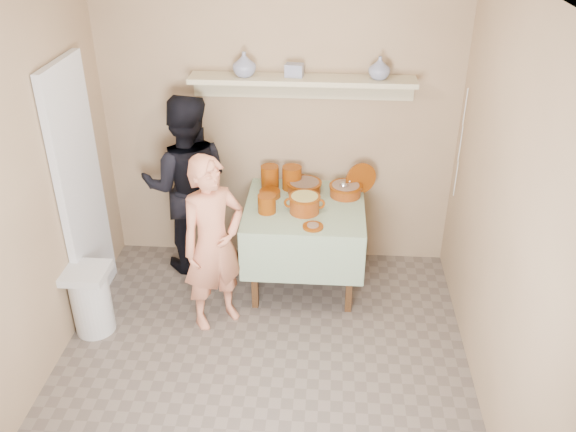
# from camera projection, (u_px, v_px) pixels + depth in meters

# --- Properties ---
(ground) EXTENTS (3.50, 3.50, 0.00)m
(ground) POSITION_uv_depth(u_px,v_px,m) (259.00, 386.00, 4.24)
(ground) COLOR #65584F
(ground) RESTS_ON ground
(tile_panel) EXTENTS (0.06, 0.70, 2.00)m
(tile_panel) POSITION_uv_depth(u_px,v_px,m) (81.00, 190.00, 4.67)
(tile_panel) COLOR silver
(tile_panel) RESTS_ON ground
(plate_stack_a) EXTENTS (0.15, 0.15, 0.20)m
(plate_stack_a) POSITION_uv_depth(u_px,v_px,m) (270.00, 177.00, 5.19)
(plate_stack_a) COLOR #682C0A
(plate_stack_a) RESTS_ON serving_table
(plate_stack_b) EXTENTS (0.17, 0.17, 0.20)m
(plate_stack_b) POSITION_uv_depth(u_px,v_px,m) (292.00, 178.00, 5.19)
(plate_stack_b) COLOR #682C0A
(plate_stack_b) RESTS_ON serving_table
(bowl_stack) EXTENTS (0.15, 0.15, 0.15)m
(bowl_stack) POSITION_uv_depth(u_px,v_px,m) (267.00, 204.00, 4.83)
(bowl_stack) COLOR #682C0A
(bowl_stack) RESTS_ON serving_table
(empty_bowl) EXTENTS (0.18, 0.18, 0.05)m
(empty_bowl) POSITION_uv_depth(u_px,v_px,m) (270.00, 194.00, 5.09)
(empty_bowl) COLOR #682C0A
(empty_bowl) RESTS_ON serving_table
(propped_lid) EXTENTS (0.27, 0.15, 0.27)m
(propped_lid) POSITION_uv_depth(u_px,v_px,m) (361.00, 178.00, 5.13)
(propped_lid) COLOR #682C0A
(propped_lid) RESTS_ON serving_table
(vase_right) EXTENTS (0.19, 0.19, 0.18)m
(vase_right) POSITION_uv_depth(u_px,v_px,m) (380.00, 68.00, 4.72)
(vase_right) COLOR navy
(vase_right) RESTS_ON wall_shelf
(vase_left) EXTENTS (0.24, 0.24, 0.19)m
(vase_left) POSITION_uv_depth(u_px,v_px,m) (244.00, 64.00, 4.77)
(vase_left) COLOR navy
(vase_left) RESTS_ON wall_shelf
(ceramic_box) EXTENTS (0.15, 0.12, 0.10)m
(ceramic_box) POSITION_uv_depth(u_px,v_px,m) (294.00, 70.00, 4.79)
(ceramic_box) COLOR navy
(ceramic_box) RESTS_ON wall_shelf
(person_cook) EXTENTS (0.61, 0.58, 1.41)m
(person_cook) POSITION_uv_depth(u_px,v_px,m) (213.00, 244.00, 4.55)
(person_cook) COLOR #D57D5C
(person_cook) RESTS_ON ground
(person_helper) EXTENTS (0.85, 0.70, 1.60)m
(person_helper) POSITION_uv_depth(u_px,v_px,m) (187.00, 185.00, 5.19)
(person_helper) COLOR black
(person_helper) RESTS_ON ground
(room_shell) EXTENTS (3.04, 3.54, 2.62)m
(room_shell) POSITION_uv_depth(u_px,v_px,m) (252.00, 178.00, 3.46)
(room_shell) COLOR tan
(room_shell) RESTS_ON ground
(serving_table) EXTENTS (0.97, 0.97, 0.76)m
(serving_table) POSITION_uv_depth(u_px,v_px,m) (305.00, 218.00, 5.03)
(serving_table) COLOR #4C2D16
(serving_table) RESTS_ON ground
(cazuela_meat_a) EXTENTS (0.30, 0.30, 0.10)m
(cazuela_meat_a) POSITION_uv_depth(u_px,v_px,m) (304.00, 186.00, 5.14)
(cazuela_meat_a) COLOR #692406
(cazuela_meat_a) RESTS_ON serving_table
(cazuela_meat_b) EXTENTS (0.28, 0.28, 0.10)m
(cazuela_meat_b) POSITION_uv_depth(u_px,v_px,m) (345.00, 189.00, 5.09)
(cazuela_meat_b) COLOR #692406
(cazuela_meat_b) RESTS_ON serving_table
(ladle) EXTENTS (0.08, 0.26, 0.19)m
(ladle) POSITION_uv_depth(u_px,v_px,m) (344.00, 185.00, 5.03)
(ladle) COLOR silver
(ladle) RESTS_ON cazuela_meat_b
(cazuela_rice) EXTENTS (0.33, 0.25, 0.14)m
(cazuela_rice) POSITION_uv_depth(u_px,v_px,m) (305.00, 203.00, 4.83)
(cazuela_rice) COLOR #692406
(cazuela_rice) RESTS_ON serving_table
(front_plate) EXTENTS (0.16, 0.16, 0.03)m
(front_plate) POSITION_uv_depth(u_px,v_px,m) (313.00, 226.00, 4.64)
(front_plate) COLOR #682C0A
(front_plate) RESTS_ON serving_table
(wall_shelf) EXTENTS (1.80, 0.25, 0.21)m
(wall_shelf) POSITION_uv_depth(u_px,v_px,m) (302.00, 82.00, 4.85)
(wall_shelf) COLOR #C0B48E
(wall_shelf) RESTS_ON room_shell
(trash_bin) EXTENTS (0.32, 0.32, 0.56)m
(trash_bin) POSITION_uv_depth(u_px,v_px,m) (91.00, 300.00, 4.64)
(trash_bin) COLOR silver
(trash_bin) RESTS_ON ground
(electrical_cord) EXTENTS (0.01, 0.05, 0.90)m
(electrical_cord) POSITION_uv_depth(u_px,v_px,m) (460.00, 144.00, 4.83)
(electrical_cord) COLOR silver
(electrical_cord) RESTS_ON wall_shelf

